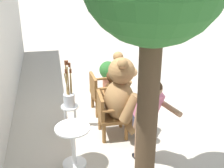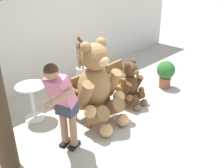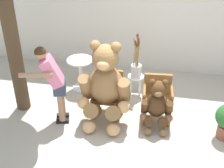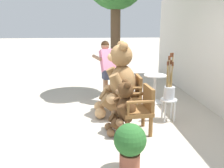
% 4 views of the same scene
% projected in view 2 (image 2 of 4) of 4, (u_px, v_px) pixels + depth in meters
% --- Properties ---
extents(ground_plane, '(60.00, 60.00, 0.00)m').
position_uv_depth(ground_plane, '(121.00, 115.00, 5.02)').
color(ground_plane, '#B2A899').
extents(back_wall, '(10.00, 0.16, 2.80)m').
position_uv_depth(back_wall, '(45.00, 28.00, 5.89)').
color(back_wall, beige).
rests_on(back_wall, ground).
extents(wooden_chair_left, '(0.56, 0.52, 0.86)m').
position_uv_depth(wooden_chair_left, '(88.00, 96.00, 4.76)').
color(wooden_chair_left, brown).
rests_on(wooden_chair_left, ground).
extents(wooden_chair_right, '(0.60, 0.56, 0.86)m').
position_uv_depth(wooden_chair_right, '(120.00, 81.00, 5.39)').
color(wooden_chair_right, brown).
rests_on(wooden_chair_right, ground).
extents(teddy_bear_large, '(0.96, 0.90, 1.60)m').
position_uv_depth(teddy_bear_large, '(98.00, 85.00, 4.46)').
color(teddy_bear_large, olive).
rests_on(teddy_bear_large, ground).
extents(teddy_bear_small, '(0.60, 0.58, 0.99)m').
position_uv_depth(teddy_bear_small, '(131.00, 84.00, 5.21)').
color(teddy_bear_small, '#4C3019').
rests_on(teddy_bear_small, ground).
extents(person_visitor, '(0.72, 0.62, 1.54)m').
position_uv_depth(person_visitor, '(62.00, 100.00, 3.69)').
color(person_visitor, black).
rests_on(person_visitor, ground).
extents(white_stool, '(0.34, 0.34, 0.46)m').
position_uv_depth(white_stool, '(82.00, 83.00, 5.54)').
color(white_stool, silver).
rests_on(white_stool, ground).
extents(brush_bucket, '(0.22, 0.22, 0.95)m').
position_uv_depth(brush_bucket, '(81.00, 70.00, 5.41)').
color(brush_bucket, silver).
rests_on(brush_bucket, white_stool).
extents(round_side_table, '(0.56, 0.56, 0.72)m').
position_uv_depth(round_side_table, '(32.00, 98.00, 4.72)').
color(round_side_table, white).
rests_on(round_side_table, ground).
extents(potted_plant, '(0.44, 0.44, 0.68)m').
position_uv_depth(potted_plant, '(166.00, 72.00, 6.01)').
color(potted_plant, brown).
rests_on(potted_plant, ground).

